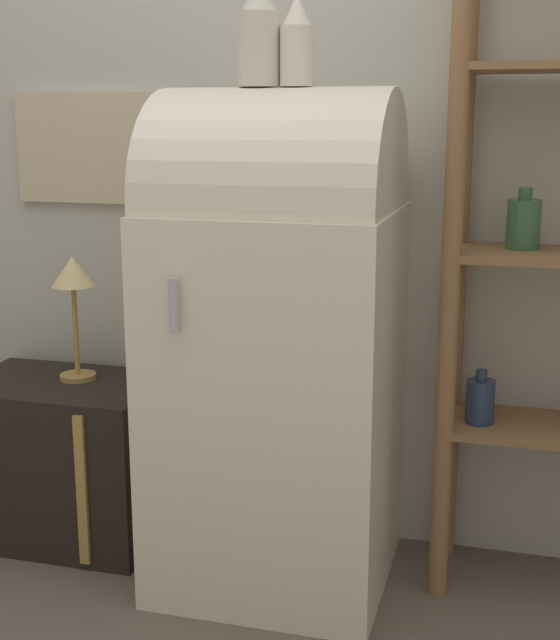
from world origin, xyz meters
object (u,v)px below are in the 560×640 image
at_px(vase_center, 297,43).
at_px(vase_left, 259,33).
at_px(suitcase_trunk, 65,459).
at_px(desk_lamp, 73,286).
at_px(refrigerator, 278,334).

bearing_deg(vase_center, vase_left, -177.76).
relative_size(suitcase_trunk, desk_lamp, 1.57).
xyz_separation_m(suitcase_trunk, vase_center, (0.75, -0.05, 1.21)).
height_order(refrigerator, suitcase_trunk, refrigerator).
relative_size(refrigerator, vase_left, 4.82).
bearing_deg(vase_center, suitcase_trunk, 175.81).
height_order(vase_left, vase_center, vase_left).
distance_m(suitcase_trunk, vase_center, 1.43).
xyz_separation_m(refrigerator, vase_left, (-0.05, -0.00, 0.78)).
distance_m(suitcase_trunk, vase_left, 1.40).
xyz_separation_m(vase_left, desk_lamp, (-0.61, 0.10, -0.70)).
bearing_deg(suitcase_trunk, desk_lamp, 46.38).
xyz_separation_m(suitcase_trunk, vase_left, (0.65, -0.06, 1.24)).
distance_m(refrigerator, vase_center, 0.76).
height_order(vase_left, desk_lamp, vase_left).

